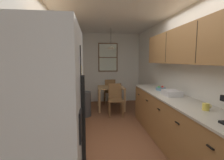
# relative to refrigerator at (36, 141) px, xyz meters

# --- Properties ---
(ground_plane) EXTENTS (12.00, 12.00, 0.00)m
(ground_plane) POSITION_rel_refrigerator_xyz_m (0.93, 2.27, -0.91)
(ground_plane) COLOR brown
(wall_left) EXTENTS (0.10, 9.00, 2.55)m
(wall_left) POSITION_rel_refrigerator_xyz_m (-0.42, 2.27, 0.36)
(wall_left) COLOR white
(wall_left) RESTS_ON ground
(wall_right) EXTENTS (0.10, 9.00, 2.55)m
(wall_right) POSITION_rel_refrigerator_xyz_m (2.28, 2.27, 0.36)
(wall_right) COLOR white
(wall_right) RESTS_ON ground
(wall_back) EXTENTS (4.40, 0.10, 2.55)m
(wall_back) POSITION_rel_refrigerator_xyz_m (0.93, 4.92, 0.36)
(wall_back) COLOR white
(wall_back) RESTS_ON ground
(ceiling_slab) EXTENTS (4.40, 9.00, 0.08)m
(ceiling_slab) POSITION_rel_refrigerator_xyz_m (0.93, 2.27, 1.68)
(ceiling_slab) COLOR white
(refrigerator) EXTENTS (0.77, 0.76, 1.82)m
(refrigerator) POSITION_rel_refrigerator_xyz_m (0.00, 0.00, 0.00)
(refrigerator) COLOR silver
(refrigerator) RESTS_ON ground
(stove_range) EXTENTS (0.66, 0.63, 1.10)m
(stove_range) POSITION_rel_refrigerator_xyz_m (-0.06, 0.72, -0.44)
(stove_range) COLOR silver
(stove_range) RESTS_ON ground
(microwave_over_range) EXTENTS (0.39, 0.59, 0.32)m
(microwave_over_range) POSITION_rel_refrigerator_xyz_m (-0.18, 0.72, 0.76)
(microwave_over_range) COLOR black
(counter_left) EXTENTS (0.64, 1.91, 0.90)m
(counter_left) POSITION_rel_refrigerator_xyz_m (-0.07, 1.99, -0.46)
(counter_left) COLOR olive
(counter_left) RESTS_ON ground
(upper_cabinets_left) EXTENTS (0.33, 1.99, 0.64)m
(upper_cabinets_left) POSITION_rel_refrigerator_xyz_m (-0.21, 1.94, 0.94)
(upper_cabinets_left) COLOR olive
(counter_right) EXTENTS (0.64, 3.26, 0.90)m
(counter_right) POSITION_rel_refrigerator_xyz_m (1.93, 1.40, -0.46)
(counter_right) COLOR olive
(counter_right) RESTS_ON ground
(upper_cabinets_right) EXTENTS (0.33, 2.94, 0.63)m
(upper_cabinets_right) POSITION_rel_refrigerator_xyz_m (2.07, 1.35, 0.90)
(upper_cabinets_right) COLOR olive
(dining_table) EXTENTS (0.82, 0.78, 0.72)m
(dining_table) POSITION_rel_refrigerator_xyz_m (1.04, 3.84, -0.31)
(dining_table) COLOR #A87F51
(dining_table) RESTS_ON ground
(dining_chair_near) EXTENTS (0.41, 0.41, 0.90)m
(dining_chair_near) POSITION_rel_refrigerator_xyz_m (1.10, 3.25, -0.41)
(dining_chair_near) COLOR brown
(dining_chair_near) RESTS_ON ground
(dining_chair_far) EXTENTS (0.40, 0.40, 0.90)m
(dining_chair_far) POSITION_rel_refrigerator_xyz_m (1.06, 4.44, -0.41)
(dining_chair_far) COLOR brown
(dining_chair_far) RESTS_ON ground
(pendant_light) EXTENTS (0.25, 0.25, 0.64)m
(pendant_light) POSITION_rel_refrigerator_xyz_m (1.04, 3.84, 1.06)
(pendant_light) COLOR black
(back_window) EXTENTS (0.72, 0.05, 1.06)m
(back_window) POSITION_rel_refrigerator_xyz_m (1.04, 4.85, 0.76)
(back_window) COLOR brown
(trash_bin) EXTENTS (0.35, 0.35, 0.69)m
(trash_bin) POSITION_rel_refrigerator_xyz_m (0.23, 3.25, -0.57)
(trash_bin) COLOR #3F3F42
(trash_bin) RESTS_ON ground
(storage_canister) EXTENTS (0.10, 0.10, 0.18)m
(storage_canister) POSITION_rel_refrigerator_xyz_m (-0.07, 1.20, 0.08)
(storage_canister) COLOR red
(storage_canister) RESTS_ON counter_left
(dish_towel) EXTENTS (0.02, 0.16, 0.24)m
(dish_towel) POSITION_rel_refrigerator_xyz_m (0.29, 0.87, -0.41)
(dish_towel) COLOR white
(mug_by_coffeemaker) EXTENTS (0.13, 0.09, 0.09)m
(mug_by_coffeemaker) POSITION_rel_refrigerator_xyz_m (1.96, 0.65, 0.03)
(mug_by_coffeemaker) COLOR #E5CC4C
(mug_by_coffeemaker) RESTS_ON counter_right
(fruit_bowl) EXTENTS (0.22, 0.22, 0.09)m
(fruit_bowl) POSITION_rel_refrigerator_xyz_m (1.97, 2.16, 0.02)
(fruit_bowl) COLOR #597F9E
(fruit_bowl) RESTS_ON counter_right
(dish_rack) EXTENTS (0.28, 0.34, 0.10)m
(dish_rack) POSITION_rel_refrigerator_xyz_m (1.94, 1.58, 0.04)
(dish_rack) COLOR silver
(dish_rack) RESTS_ON counter_right
(table_serving_bowl) EXTENTS (0.18, 0.18, 0.06)m
(table_serving_bowl) POSITION_rel_refrigerator_xyz_m (1.11, 3.81, -0.16)
(table_serving_bowl) COLOR #E0D14C
(table_serving_bowl) RESTS_ON dining_table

